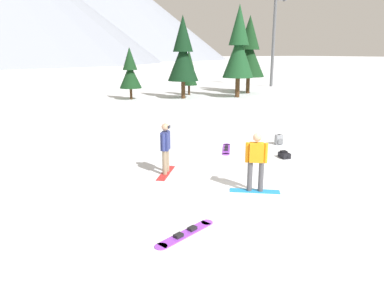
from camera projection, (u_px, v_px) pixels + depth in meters
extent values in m
plane|color=white|center=(251.00, 196.00, 10.01)|extent=(800.00, 800.00, 0.00)
cube|color=#1E8CD8|center=(255.00, 191.00, 10.35)|extent=(1.34, 1.06, 0.02)
cylinder|color=#4C4C51|center=(250.00, 176.00, 10.25)|extent=(0.15, 0.15, 0.88)
cylinder|color=#4C4C51|center=(261.00, 177.00, 10.22)|extent=(0.15, 0.15, 0.88)
cube|color=orange|center=(256.00, 152.00, 10.06)|extent=(0.47, 0.43, 0.56)
cylinder|color=orange|center=(247.00, 152.00, 10.09)|extent=(0.11, 0.11, 0.58)
cylinder|color=orange|center=(266.00, 153.00, 10.03)|extent=(0.11, 0.11, 0.58)
sphere|color=tan|center=(257.00, 137.00, 9.95)|extent=(0.24, 0.24, 0.24)
cube|color=black|center=(257.00, 136.00, 10.08)|extent=(0.16, 0.13, 0.08)
cube|color=red|center=(166.00, 173.00, 11.91)|extent=(1.17, 1.36, 0.02)
cylinder|color=gray|center=(167.00, 160.00, 11.97)|extent=(0.15, 0.15, 0.80)
cylinder|color=gray|center=(165.00, 163.00, 11.66)|extent=(0.15, 0.15, 0.80)
cube|color=navy|center=(165.00, 141.00, 11.64)|extent=(0.44, 0.46, 0.61)
cylinder|color=navy|center=(167.00, 139.00, 11.88)|extent=(0.11, 0.11, 0.58)
cylinder|color=navy|center=(163.00, 142.00, 11.39)|extent=(0.11, 0.11, 0.58)
sphere|color=tan|center=(165.00, 127.00, 11.52)|extent=(0.24, 0.24, 0.24)
cube|color=black|center=(169.00, 127.00, 11.50)|extent=(0.14, 0.16, 0.08)
cube|color=#993FD8|center=(185.00, 234.00, 7.90)|extent=(1.49, 0.73, 0.02)
cylinder|color=#993FD8|center=(207.00, 223.00, 8.42)|extent=(0.35, 0.35, 0.02)
cylinder|color=#993FD8|center=(161.00, 247.00, 7.37)|extent=(0.35, 0.35, 0.02)
cube|color=black|center=(192.00, 228.00, 8.04)|extent=(0.23, 0.20, 0.07)
cube|color=black|center=(178.00, 235.00, 7.73)|extent=(0.23, 0.20, 0.07)
cube|color=#993FD8|center=(226.00, 149.00, 14.87)|extent=(1.16, 1.46, 0.02)
cylinder|color=#993FD8|center=(227.00, 144.00, 15.63)|extent=(0.42, 0.42, 0.02)
cylinder|color=#993FD8|center=(226.00, 154.00, 14.12)|extent=(0.42, 0.42, 0.02)
cube|color=black|center=(226.00, 147.00, 15.09)|extent=(0.23, 0.24, 0.07)
cube|color=black|center=(226.00, 149.00, 14.64)|extent=(0.23, 0.24, 0.07)
cube|color=black|center=(284.00, 155.00, 13.66)|extent=(0.40, 0.50, 0.20)
cube|color=black|center=(284.00, 152.00, 13.69)|extent=(0.26, 0.24, 0.06)
cylinder|color=black|center=(288.00, 157.00, 13.44)|extent=(0.05, 0.12, 0.02)
cube|color=gray|center=(279.00, 140.00, 15.63)|extent=(0.35, 0.26, 0.44)
cube|color=slate|center=(280.00, 142.00, 15.53)|extent=(0.23, 0.10, 0.20)
cylinder|color=black|center=(279.00, 134.00, 15.57)|extent=(0.12, 0.05, 0.02)
cylinder|color=#472D19|center=(131.00, 94.00, 30.88)|extent=(0.22, 0.22, 0.98)
cone|color=#143819|center=(130.00, 76.00, 30.50)|extent=(1.92, 1.92, 2.09)
cone|color=#143819|center=(130.00, 58.00, 30.13)|extent=(1.25, 1.25, 1.92)
cylinder|color=#472D19|center=(183.00, 90.00, 31.47)|extent=(0.36, 0.36, 1.57)
cone|color=black|center=(183.00, 61.00, 30.86)|extent=(2.70, 2.70, 3.33)
cone|color=black|center=(183.00, 33.00, 30.28)|extent=(1.76, 1.76, 3.06)
cylinder|color=#472D19|center=(238.00, 84.00, 38.02)|extent=(0.33, 0.33, 1.47)
cone|color=#194723|center=(238.00, 62.00, 37.45)|extent=(2.23, 2.23, 3.13)
cone|color=#194723|center=(239.00, 40.00, 36.91)|extent=(1.45, 1.45, 2.87)
cylinder|color=#472D19|center=(237.00, 87.00, 32.29)|extent=(0.41, 0.41, 1.79)
cone|color=#194723|center=(238.00, 56.00, 31.60)|extent=(2.80, 2.80, 3.80)
cone|color=#194723|center=(239.00, 25.00, 30.94)|extent=(1.82, 1.82, 3.49)
cylinder|color=#472D19|center=(189.00, 90.00, 34.24)|extent=(0.21, 0.21, 0.94)
cone|color=#143819|center=(189.00, 74.00, 33.88)|extent=(1.58, 1.58, 2.01)
cone|color=#143819|center=(189.00, 59.00, 33.53)|extent=(1.03, 1.03, 1.84)
cylinder|color=#472D19|center=(248.00, 85.00, 35.51)|extent=(0.38, 0.38, 1.65)
cone|color=#143819|center=(249.00, 59.00, 34.86)|extent=(3.12, 3.12, 3.52)
cone|color=#143819|center=(250.00, 32.00, 34.25)|extent=(2.03, 2.03, 3.23)
cylinder|color=#595B60|center=(273.00, 44.00, 42.07)|extent=(0.36, 0.36, 9.89)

